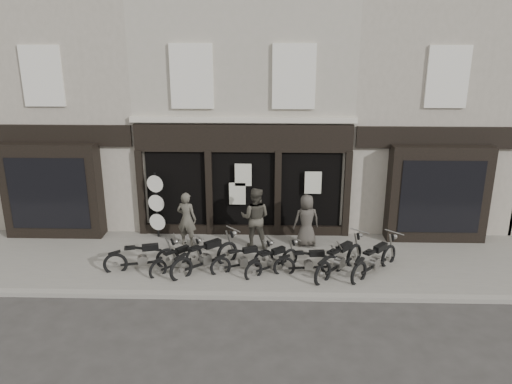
{
  "coord_description": "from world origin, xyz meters",
  "views": [
    {
      "loc": [
        0.87,
        -12.95,
        6.7
      ],
      "look_at": [
        0.46,
        1.6,
        2.05
      ],
      "focal_mm": 35.0,
      "sensor_mm": 36.0,
      "label": 1
    }
  ],
  "objects_px": {
    "motorcycle_2": "(206,259)",
    "man_left": "(187,219)",
    "motorcycle_3": "(243,261)",
    "motorcycle_6": "(340,262)",
    "man_centre": "(255,218)",
    "motorcycle_5": "(309,264)",
    "man_right": "(306,220)",
    "advert_sign_post": "(157,208)",
    "motorcycle_1": "(177,261)",
    "motorcycle_4": "(272,263)",
    "motorcycle_0": "(143,259)",
    "motorcycle_7": "(375,262)"
  },
  "relations": [
    {
      "from": "motorcycle_3",
      "to": "advert_sign_post",
      "type": "bearing_deg",
      "value": 117.95
    },
    {
      "from": "motorcycle_2",
      "to": "man_centre",
      "type": "bearing_deg",
      "value": 8.25
    },
    {
      "from": "motorcycle_2",
      "to": "motorcycle_6",
      "type": "height_order",
      "value": "motorcycle_2"
    },
    {
      "from": "motorcycle_1",
      "to": "man_left",
      "type": "xyz_separation_m",
      "value": [
        0.03,
        1.71,
        0.66
      ]
    },
    {
      "from": "man_centre",
      "to": "advert_sign_post",
      "type": "xyz_separation_m",
      "value": [
        -3.29,
        0.67,
        0.05
      ]
    },
    {
      "from": "motorcycle_5",
      "to": "motorcycle_6",
      "type": "distance_m",
      "value": 0.88
    },
    {
      "from": "motorcycle_2",
      "to": "motorcycle_4",
      "type": "relative_size",
      "value": 1.17
    },
    {
      "from": "man_centre",
      "to": "motorcycle_2",
      "type": "bearing_deg",
      "value": 59.83
    },
    {
      "from": "motorcycle_6",
      "to": "motorcycle_7",
      "type": "height_order",
      "value": "motorcycle_6"
    },
    {
      "from": "man_right",
      "to": "motorcycle_7",
      "type": "bearing_deg",
      "value": 122.86
    },
    {
      "from": "motorcycle_2",
      "to": "motorcycle_5",
      "type": "height_order",
      "value": "motorcycle_2"
    },
    {
      "from": "motorcycle_2",
      "to": "motorcycle_3",
      "type": "height_order",
      "value": "motorcycle_2"
    },
    {
      "from": "motorcycle_0",
      "to": "motorcycle_1",
      "type": "distance_m",
      "value": 1.0
    },
    {
      "from": "motorcycle_3",
      "to": "advert_sign_post",
      "type": "distance_m",
      "value": 3.87
    },
    {
      "from": "motorcycle_1",
      "to": "motorcycle_4",
      "type": "xyz_separation_m",
      "value": [
        2.78,
        -0.07,
        0.02
      ]
    },
    {
      "from": "motorcycle_1",
      "to": "man_left",
      "type": "relative_size",
      "value": 0.83
    },
    {
      "from": "man_left",
      "to": "advert_sign_post",
      "type": "bearing_deg",
      "value": -13.72
    },
    {
      "from": "motorcycle_6",
      "to": "advert_sign_post",
      "type": "height_order",
      "value": "advert_sign_post"
    },
    {
      "from": "man_right",
      "to": "motorcycle_6",
      "type": "bearing_deg",
      "value": 102.01
    },
    {
      "from": "motorcycle_0",
      "to": "advert_sign_post",
      "type": "bearing_deg",
      "value": 76.71
    },
    {
      "from": "motorcycle_6",
      "to": "motorcycle_0",
      "type": "bearing_deg",
      "value": 130.41
    },
    {
      "from": "motorcycle_6",
      "to": "advert_sign_post",
      "type": "xyz_separation_m",
      "value": [
        -5.77,
        2.44,
        0.7
      ]
    },
    {
      "from": "man_right",
      "to": "advert_sign_post",
      "type": "bearing_deg",
      "value": -18.14
    },
    {
      "from": "motorcycle_2",
      "to": "motorcycle_0",
      "type": "bearing_deg",
      "value": 137.97
    },
    {
      "from": "motorcycle_1",
      "to": "man_centre",
      "type": "bearing_deg",
      "value": -9.0
    },
    {
      "from": "motorcycle_0",
      "to": "man_centre",
      "type": "xyz_separation_m",
      "value": [
        3.23,
        1.71,
        0.69
      ]
    },
    {
      "from": "motorcycle_2",
      "to": "motorcycle_7",
      "type": "distance_m",
      "value": 4.87
    },
    {
      "from": "man_right",
      "to": "motorcycle_1",
      "type": "bearing_deg",
      "value": 13.05
    },
    {
      "from": "motorcycle_4",
      "to": "motorcycle_0",
      "type": "bearing_deg",
      "value": 140.43
    },
    {
      "from": "motorcycle_6",
      "to": "motorcycle_4",
      "type": "bearing_deg",
      "value": 129.96
    },
    {
      "from": "motorcycle_4",
      "to": "motorcycle_5",
      "type": "height_order",
      "value": "motorcycle_5"
    },
    {
      "from": "motorcycle_7",
      "to": "motorcycle_0",
      "type": "bearing_deg",
      "value": 132.81
    },
    {
      "from": "motorcycle_3",
      "to": "motorcycle_6",
      "type": "distance_m",
      "value": 2.78
    },
    {
      "from": "motorcycle_7",
      "to": "man_centre",
      "type": "bearing_deg",
      "value": 106.51
    },
    {
      "from": "man_left",
      "to": "advert_sign_post",
      "type": "xyz_separation_m",
      "value": [
        -1.1,
        0.63,
        0.14
      ]
    },
    {
      "from": "motorcycle_1",
      "to": "motorcycle_5",
      "type": "relative_size",
      "value": 0.74
    },
    {
      "from": "motorcycle_2",
      "to": "man_left",
      "type": "relative_size",
      "value": 1.08
    },
    {
      "from": "man_centre",
      "to": "motorcycle_5",
      "type": "bearing_deg",
      "value": 140.17
    },
    {
      "from": "man_left",
      "to": "motorcycle_5",
      "type": "bearing_deg",
      "value": 169.74
    },
    {
      "from": "motorcycle_4",
      "to": "man_centre",
      "type": "xyz_separation_m",
      "value": [
        -0.55,
        1.74,
        0.73
      ]
    },
    {
      "from": "man_centre",
      "to": "motorcycle_0",
      "type": "bearing_deg",
      "value": 37.0
    },
    {
      "from": "motorcycle_2",
      "to": "motorcycle_6",
      "type": "distance_m",
      "value": 3.86
    },
    {
      "from": "motorcycle_4",
      "to": "motorcycle_5",
      "type": "distance_m",
      "value": 1.05
    },
    {
      "from": "motorcycle_5",
      "to": "motorcycle_6",
      "type": "bearing_deg",
      "value": -3.26
    },
    {
      "from": "motorcycle_3",
      "to": "man_centre",
      "type": "xyz_separation_m",
      "value": [
        0.3,
        1.66,
        0.73
      ]
    },
    {
      "from": "motorcycle_0",
      "to": "motorcycle_7",
      "type": "bearing_deg",
      "value": -15.24
    },
    {
      "from": "motorcycle_1",
      "to": "motorcycle_3",
      "type": "xyz_separation_m",
      "value": [
        1.93,
        0.01,
        0.02
      ]
    },
    {
      "from": "motorcycle_4",
      "to": "motorcycle_7",
      "type": "xyz_separation_m",
      "value": [
        2.93,
        -0.01,
        0.06
      ]
    },
    {
      "from": "advert_sign_post",
      "to": "motorcycle_4",
      "type": "bearing_deg",
      "value": -17.91
    },
    {
      "from": "motorcycle_6",
      "to": "man_right",
      "type": "xyz_separation_m",
      "value": [
        -0.84,
        1.9,
        0.53
      ]
    }
  ]
}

